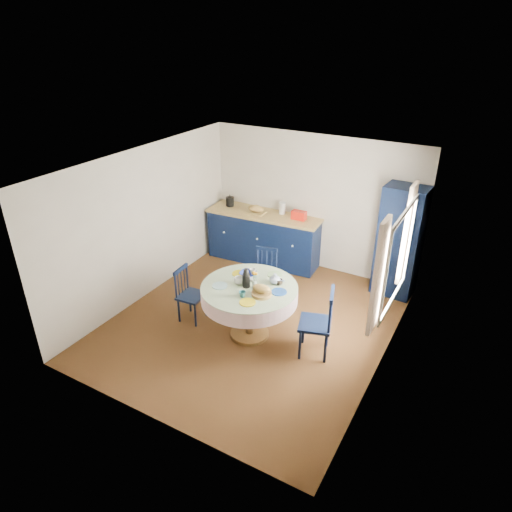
{
  "coord_description": "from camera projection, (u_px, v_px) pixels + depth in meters",
  "views": [
    {
      "loc": [
        2.94,
        -5.07,
        4.16
      ],
      "look_at": [
        -0.04,
        0.2,
        1.07
      ],
      "focal_mm": 32.0,
      "sensor_mm": 36.0,
      "label": 1
    }
  ],
  "objects": [
    {
      "name": "chair_left",
      "position": [
        189.0,
        294.0,
        7.03
      ],
      "size": [
        0.4,
        0.42,
        0.87
      ],
      "rotation": [
        0.0,
        0.0,
        1.64
      ],
      "color": "black",
      "rests_on": "floor"
    },
    {
      "name": "cobalt_bowl",
      "position": [
        248.0,
        274.0,
        6.72
      ],
      "size": [
        0.24,
        0.24,
        0.06
      ],
      "primitive_type": "imported",
      "color": "navy",
      "rests_on": "dining_table"
    },
    {
      "name": "mug_c",
      "position": [
        279.0,
        282.0,
        6.48
      ],
      "size": [
        0.11,
        0.11,
        0.09
      ],
      "primitive_type": "imported",
      "color": "black",
      "rests_on": "dining_table"
    },
    {
      "name": "dining_table",
      "position": [
        250.0,
        294.0,
        6.51
      ],
      "size": [
        1.38,
        1.38,
        1.12
      ],
      "color": "#573B18",
      "rests_on": "floor"
    },
    {
      "name": "chair_right",
      "position": [
        318.0,
        322.0,
        6.23
      ],
      "size": [
        0.55,
        0.56,
        1.02
      ],
      "rotation": [
        0.0,
        0.0,
        -1.27
      ],
      "color": "black",
      "rests_on": "floor"
    },
    {
      "name": "kitchen_counter",
      "position": [
        264.0,
        236.0,
        8.78
      ],
      "size": [
        2.24,
        0.83,
        1.22
      ],
      "rotation": [
        0.0,
        0.0,
        0.07
      ],
      "color": "black",
      "rests_on": "floor"
    },
    {
      "name": "floor",
      "position": [
        252.0,
        322.0,
        7.11
      ],
      "size": [
        4.5,
        4.5,
        0.0
      ],
      "primitive_type": "plane",
      "color": "black",
      "rests_on": "ground"
    },
    {
      "name": "pantry_cabinet",
      "position": [
        400.0,
        242.0,
        7.5
      ],
      "size": [
        0.7,
        0.53,
        1.91
      ],
      "rotation": [
        0.0,
        0.0,
        -0.08
      ],
      "color": "black",
      "rests_on": "floor"
    },
    {
      "name": "mug_b",
      "position": [
        242.0,
        294.0,
        6.19
      ],
      "size": [
        0.1,
        0.1,
        0.09
      ],
      "primitive_type": "imported",
      "color": "#2B6973",
      "rests_on": "dining_table"
    },
    {
      "name": "wall_right",
      "position": [
        391.0,
        286.0,
        5.67
      ],
      "size": [
        0.02,
        4.5,
        2.5
      ],
      "primitive_type": "cube",
      "color": "beige",
      "rests_on": "floor"
    },
    {
      "name": "mug_d",
      "position": [
        253.0,
        272.0,
        6.75
      ],
      "size": [
        0.09,
        0.09,
        0.09
      ],
      "primitive_type": "imported",
      "color": "silver",
      "rests_on": "dining_table"
    },
    {
      "name": "window",
      "position": [
        396.0,
        256.0,
        5.8
      ],
      "size": [
        0.1,
        1.74,
        1.45
      ],
      "color": "white",
      "rests_on": "wall_right"
    },
    {
      "name": "ceiling",
      "position": [
        251.0,
        165.0,
        5.98
      ],
      "size": [
        4.5,
        4.5,
        0.0
      ],
      "primitive_type": "plane",
      "rotation": [
        3.14,
        0.0,
        0.0
      ],
      "color": "white",
      "rests_on": "wall_back"
    },
    {
      "name": "wall_back",
      "position": [
        313.0,
        203.0,
        8.29
      ],
      "size": [
        4.0,
        0.02,
        2.5
      ],
      "primitive_type": "cube",
      "color": "beige",
      "rests_on": "floor"
    },
    {
      "name": "mug_a",
      "position": [
        239.0,
        281.0,
        6.5
      ],
      "size": [
        0.13,
        0.13,
        0.11
      ],
      "primitive_type": "imported",
      "color": "silver",
      "rests_on": "dining_table"
    },
    {
      "name": "wall_left",
      "position": [
        145.0,
        224.0,
        7.42
      ],
      "size": [
        0.02,
        4.5,
        2.5
      ],
      "primitive_type": "cube",
      "color": "beige",
      "rests_on": "floor"
    },
    {
      "name": "chair_far",
      "position": [
        264.0,
        275.0,
        7.52
      ],
      "size": [
        0.47,
        0.45,
        0.9
      ],
      "rotation": [
        0.0,
        0.0,
        0.19
      ],
      "color": "black",
      "rests_on": "floor"
    }
  ]
}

